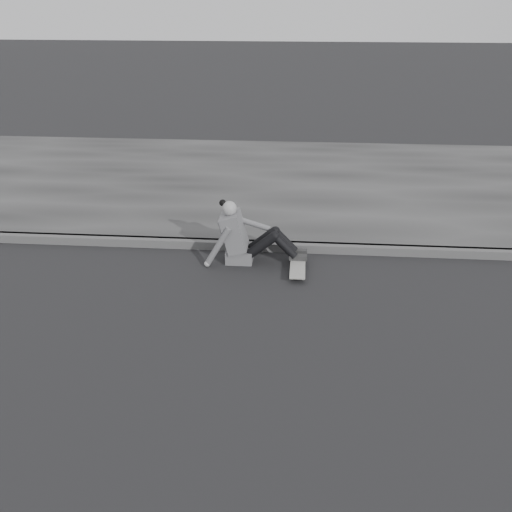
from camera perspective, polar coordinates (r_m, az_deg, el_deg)
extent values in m
plane|color=black|center=(5.92, 2.31, -9.81)|extent=(80.00, 80.00, 0.00)
cube|color=#484848|center=(8.14, 3.16, 0.93)|extent=(24.00, 0.16, 0.12)
cube|color=#313131|center=(10.97, 3.69, 7.35)|extent=(24.00, 6.00, 0.12)
cylinder|color=gray|center=(7.34, 3.56, -2.18)|extent=(0.03, 0.05, 0.05)
cylinder|color=gray|center=(7.34, 4.73, -2.22)|extent=(0.03, 0.05, 0.05)
cylinder|color=gray|center=(7.81, 3.66, -0.45)|extent=(0.03, 0.05, 0.05)
cylinder|color=gray|center=(7.81, 4.76, -0.48)|extent=(0.03, 0.05, 0.05)
cube|color=#2B2B2E|center=(7.33, 4.15, -2.01)|extent=(0.16, 0.04, 0.03)
cube|color=#2B2B2E|center=(7.80, 4.22, -0.28)|extent=(0.16, 0.04, 0.03)
cube|color=gray|center=(7.55, 4.19, -0.95)|extent=(0.20, 0.78, 0.02)
cube|color=#575759|center=(7.82, -1.64, 0.13)|extent=(0.36, 0.34, 0.18)
cube|color=#575759|center=(7.69, -2.19, 2.45)|extent=(0.37, 0.40, 0.57)
cube|color=#575759|center=(7.66, -3.18, 3.31)|extent=(0.14, 0.30, 0.20)
cylinder|color=gray|center=(7.60, -2.60, 4.13)|extent=(0.09, 0.09, 0.08)
sphere|color=gray|center=(7.57, -2.69, 4.77)|extent=(0.20, 0.20, 0.20)
sphere|color=black|center=(7.58, -3.36, 5.33)|extent=(0.09, 0.09, 0.09)
cylinder|color=black|center=(7.63, 0.62, 1.09)|extent=(0.43, 0.13, 0.39)
cylinder|color=black|center=(7.79, 0.72, 1.63)|extent=(0.43, 0.13, 0.39)
cylinder|color=black|center=(7.62, 2.87, 0.98)|extent=(0.35, 0.11, 0.36)
cylinder|color=black|center=(7.78, 2.92, 1.52)|extent=(0.35, 0.11, 0.36)
sphere|color=black|center=(7.56, 1.87, 1.98)|extent=(0.13, 0.13, 0.13)
sphere|color=black|center=(7.73, 1.94, 2.50)|extent=(0.13, 0.13, 0.13)
cube|color=#2A2A2A|center=(7.68, 4.22, -0.14)|extent=(0.24, 0.08, 0.07)
cube|color=#2A2A2A|center=(7.84, 4.25, 0.42)|extent=(0.24, 0.08, 0.07)
cylinder|color=#575759|center=(7.58, -3.87, 0.91)|extent=(0.38, 0.08, 0.58)
sphere|color=gray|center=(7.70, -4.93, -0.79)|extent=(0.08, 0.08, 0.08)
cylinder|color=#575759|center=(7.79, -0.31, 3.25)|extent=(0.48, 0.08, 0.21)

